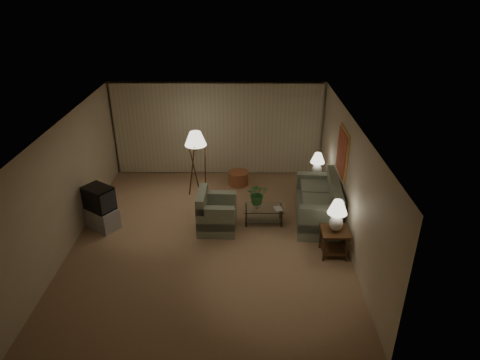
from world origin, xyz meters
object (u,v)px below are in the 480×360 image
Objects in this scene: table_lamp_near at (337,213)px; coffee_table at (264,212)px; crt_tv at (99,198)px; vase at (257,204)px; tv_cabinet at (102,218)px; sofa at (317,205)px; side_table_near at (334,238)px; ottoman at (238,178)px; side_table_far at (316,182)px; armchair at (217,214)px; floor_lamp at (197,162)px; table_lamp_far at (317,162)px.

table_lamp_near reaches higher than coffee_table.
crt_tv reaches higher than vase.
sofa is at bearing 38.11° from tv_cabinet.
side_table_near is 0.62× the size of coffee_table.
vase reaches higher than ottoman.
crt_tv is (-5.20, -1.59, 0.38)m from side_table_far.
side_table_near is at bearing -109.52° from armchair.
coffee_table is (-1.43, 1.25, -0.14)m from side_table_near.
ottoman is 3.31× the size of vase.
crt_tv reaches higher than side_table_far.
floor_lamp is (-3.14, 2.76, 0.50)m from side_table_near.
tv_cabinet reaches higher than coffee_table.
ottoman is at bearing 103.23° from vase.
sofa is 1.48m from table_lamp_near.
armchair is at bearing -147.11° from table_lamp_far.
sofa is 3.22× the size of table_lamp_far.
crt_tv is (-5.05, -0.34, 0.36)m from sofa.
floor_lamp is 10.37× the size of vase.
tv_cabinet is at bearing 90.92° from armchair.
sofa is at bearing 96.34° from table_lamp_near.
floor_lamp is (-3.14, 0.16, 0.51)m from side_table_far.
armchair is 0.99× the size of coffee_table.
armchair is at bearing -147.11° from side_table_far.
side_table_near and side_table_far have the same top height.
armchair is 2.71m from crt_tv.
tv_cabinet is at bearing -176.18° from vase.
crt_tv is at bearing 0.00° from tv_cabinet.
table_lamp_near is at bearing 23.27° from crt_tv.
ottoman is (-2.05, 3.28, -0.83)m from table_lamp_near.
crt_tv is at bearing -162.98° from side_table_far.
table_lamp_near is 4.18× the size of vase.
sofa is 1.36m from side_table_near.
table_lamp_far reaches higher than ottoman.
tv_cabinet is at bearing -162.98° from table_lamp_far.
armchair is 1.72× the size of ottoman.
table_lamp_far reaches higher than vase.
ottoman is at bearing 122.03° from table_lamp_near.
coffee_table is 1.22× the size of crt_tv.
table_lamp_far is 3.15m from floor_lamp.
sofa is 3.41× the size of side_table_far.
table_lamp_far is at bearing -55.46° from armchair.
coffee_table reaches higher than ottoman.
crt_tv is (-2.69, 0.03, 0.39)m from armchair.
tv_cabinet is 0.50× the size of floor_lamp.
crt_tv is 1.43× the size of ottoman.
armchair reaches higher than vase.
floor_lamp is at bearing 177.14° from side_table_far.
side_table_near is at bearing -38.44° from vase.
table_lamp_far is 2.30m from ottoman.
floor_lamp is 1.41m from ottoman.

